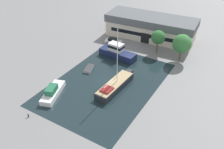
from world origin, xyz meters
TOP-DOWN VIEW (x-y plane):
  - ground_plane at (0.00, 0.00)m, footprint 440.00×440.00m
  - water_canal at (0.00, 0.00)m, footprint 20.26×29.79m
  - warehouse_building at (-1.68, 26.39)m, footprint 25.97×11.10m
  - quay_tree_near_building at (3.75, 18.52)m, footprint 3.57×3.57m
  - quay_tree_by_water at (10.09, 17.83)m, footprint 4.55×4.55m
  - parked_car at (-8.65, 17.09)m, footprint 4.73×2.49m
  - sailboat_moored at (2.49, -0.53)m, footprint 3.25×11.93m
  - motor_cruiser at (-3.89, 11.16)m, footprint 9.82×3.73m
  - small_dinghy at (-6.51, 2.56)m, footprint 2.50×3.94m
  - cabin_boat at (-7.01, -9.07)m, footprint 4.71×7.90m
  - mooring_bollard at (-6.45, -16.12)m, footprint 0.23×0.23m

SIDE VIEW (x-z plane):
  - ground_plane at x=0.00m, z-range 0.00..0.00m
  - water_canal at x=0.00m, z-range 0.00..0.01m
  - small_dinghy at x=-6.51m, z-range 0.01..0.51m
  - mooring_bollard at x=-6.45m, z-range 0.02..0.71m
  - parked_car at x=-8.65m, z-range 0.01..1.58m
  - cabin_boat at x=-7.01m, z-range -0.31..1.91m
  - sailboat_moored at x=2.49m, z-range -5.88..7.50m
  - motor_cruiser at x=-3.89m, z-range -0.50..3.14m
  - warehouse_building at x=-1.68m, z-range 0.04..6.29m
  - quay_tree_near_building at x=3.75m, z-range 1.26..7.38m
  - quay_tree_by_water at x=10.09m, z-range 1.09..7.84m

